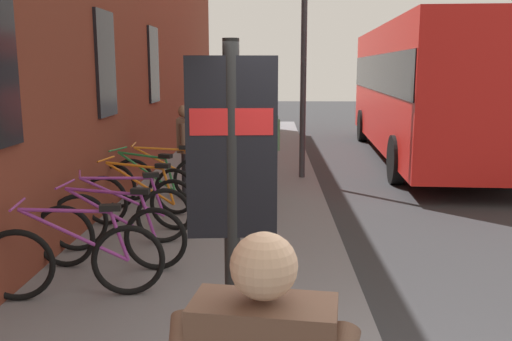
{
  "coord_description": "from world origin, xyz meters",
  "views": [
    {
      "loc": [
        -3.09,
        0.93,
        2.35
      ],
      "look_at": [
        2.83,
        1.1,
        1.25
      ],
      "focal_mm": 38.99,
      "sensor_mm": 36.0,
      "label": 1
    }
  ],
  "objects_px": {
    "bicycle_far_end": "(146,187)",
    "transit_info_sign": "(232,173)",
    "bicycle_mid_rack": "(110,235)",
    "street_lamp": "(304,16)",
    "bicycle_end_of_row": "(164,178)",
    "city_bus": "(425,84)",
    "pedestrian_crossing_street": "(185,141)",
    "bicycle_beside_lamp": "(139,200)",
    "bicycle_nearest_sign": "(74,260)",
    "bicycle_under_window": "(123,217)",
    "pedestrian_by_facade": "(263,140)"
  },
  "relations": [
    {
      "from": "bicycle_mid_rack",
      "to": "bicycle_end_of_row",
      "type": "xyz_separation_m",
      "value": [
        3.27,
        0.03,
        0.0
      ]
    },
    {
      "from": "pedestrian_crossing_street",
      "to": "bicycle_beside_lamp",
      "type": "bearing_deg",
      "value": 170.89
    },
    {
      "from": "bicycle_far_end",
      "to": "transit_info_sign",
      "type": "xyz_separation_m",
      "value": [
        -5.12,
        -1.72,
        1.21
      ]
    },
    {
      "from": "bicycle_end_of_row",
      "to": "pedestrian_crossing_street",
      "type": "relative_size",
      "value": 1.11
    },
    {
      "from": "transit_info_sign",
      "to": "bicycle_nearest_sign",
      "type": "bearing_deg",
      "value": 43.2
    },
    {
      "from": "bicycle_mid_rack",
      "to": "bicycle_under_window",
      "type": "distance_m",
      "value": 0.78
    },
    {
      "from": "city_bus",
      "to": "pedestrian_crossing_street",
      "type": "distance_m",
      "value": 7.37
    },
    {
      "from": "bicycle_far_end",
      "to": "pedestrian_crossing_street",
      "type": "xyz_separation_m",
      "value": [
        1.17,
        -0.44,
        0.58
      ]
    },
    {
      "from": "bicycle_under_window",
      "to": "city_bus",
      "type": "distance_m",
      "value": 9.83
    },
    {
      "from": "bicycle_nearest_sign",
      "to": "transit_info_sign",
      "type": "bearing_deg",
      "value": -136.8
    },
    {
      "from": "bicycle_end_of_row",
      "to": "city_bus",
      "type": "bearing_deg",
      "value": -47.26
    },
    {
      "from": "bicycle_mid_rack",
      "to": "transit_info_sign",
      "type": "xyz_separation_m",
      "value": [
        -2.6,
        -1.56,
        1.21
      ]
    },
    {
      "from": "city_bus",
      "to": "bicycle_under_window",
      "type": "bearing_deg",
      "value": 143.47
    },
    {
      "from": "street_lamp",
      "to": "pedestrian_by_facade",
      "type": "bearing_deg",
      "value": 156.61
    },
    {
      "from": "bicycle_nearest_sign",
      "to": "bicycle_beside_lamp",
      "type": "relative_size",
      "value": 1.01
    },
    {
      "from": "pedestrian_crossing_street",
      "to": "street_lamp",
      "type": "bearing_deg",
      "value": -52.21
    },
    {
      "from": "transit_info_sign",
      "to": "bicycle_under_window",
      "type": "bearing_deg",
      "value": 25.67
    },
    {
      "from": "bicycle_beside_lamp",
      "to": "city_bus",
      "type": "relative_size",
      "value": 0.16
    },
    {
      "from": "bicycle_far_end",
      "to": "pedestrian_crossing_street",
      "type": "height_order",
      "value": "pedestrian_crossing_street"
    },
    {
      "from": "pedestrian_by_facade",
      "to": "bicycle_under_window",
      "type": "bearing_deg",
      "value": 148.45
    },
    {
      "from": "bicycle_nearest_sign",
      "to": "city_bus",
      "type": "height_order",
      "value": "city_bus"
    },
    {
      "from": "bicycle_end_of_row",
      "to": "city_bus",
      "type": "height_order",
      "value": "city_bus"
    },
    {
      "from": "bicycle_under_window",
      "to": "street_lamp",
      "type": "height_order",
      "value": "street_lamp"
    },
    {
      "from": "bicycle_mid_rack",
      "to": "street_lamp",
      "type": "distance_m",
      "value": 6.53
    },
    {
      "from": "bicycle_nearest_sign",
      "to": "bicycle_under_window",
      "type": "bearing_deg",
      "value": -1.92
    },
    {
      "from": "bicycle_nearest_sign",
      "to": "street_lamp",
      "type": "height_order",
      "value": "street_lamp"
    },
    {
      "from": "bicycle_far_end",
      "to": "bicycle_mid_rack",
      "type": "bearing_deg",
      "value": -176.23
    },
    {
      "from": "bicycle_under_window",
      "to": "bicycle_beside_lamp",
      "type": "bearing_deg",
      "value": -0.59
    },
    {
      "from": "bicycle_nearest_sign",
      "to": "street_lamp",
      "type": "bearing_deg",
      "value": -22.37
    },
    {
      "from": "bicycle_nearest_sign",
      "to": "bicycle_under_window",
      "type": "xyz_separation_m",
      "value": [
        1.59,
        -0.05,
        0.0
      ]
    },
    {
      "from": "bicycle_mid_rack",
      "to": "bicycle_far_end",
      "type": "distance_m",
      "value": 2.53
    },
    {
      "from": "bicycle_nearest_sign",
      "to": "bicycle_end_of_row",
      "type": "xyz_separation_m",
      "value": [
        4.09,
        -0.09,
        0.0
      ]
    },
    {
      "from": "bicycle_mid_rack",
      "to": "city_bus",
      "type": "relative_size",
      "value": 0.17
    },
    {
      "from": "bicycle_mid_rack",
      "to": "pedestrian_crossing_street",
      "type": "distance_m",
      "value": 3.75
    },
    {
      "from": "transit_info_sign",
      "to": "street_lamp",
      "type": "height_order",
      "value": "street_lamp"
    },
    {
      "from": "bicycle_mid_rack",
      "to": "pedestrian_by_facade",
      "type": "bearing_deg",
      "value": -24.79
    },
    {
      "from": "bicycle_mid_rack",
      "to": "transit_info_sign",
      "type": "distance_m",
      "value": 3.26
    },
    {
      "from": "bicycle_under_window",
      "to": "street_lamp",
      "type": "distance_m",
      "value": 5.93
    },
    {
      "from": "bicycle_beside_lamp",
      "to": "city_bus",
      "type": "distance_m",
      "value": 9.16
    },
    {
      "from": "city_bus",
      "to": "pedestrian_crossing_street",
      "type": "relative_size",
      "value": 6.7
    },
    {
      "from": "bicycle_mid_rack",
      "to": "city_bus",
      "type": "distance_m",
      "value": 10.42
    },
    {
      "from": "street_lamp",
      "to": "bicycle_end_of_row",
      "type": "bearing_deg",
      "value": 130.43
    },
    {
      "from": "pedestrian_by_facade",
      "to": "street_lamp",
      "type": "xyz_separation_m",
      "value": [
        1.8,
        -0.78,
        2.21
      ]
    },
    {
      "from": "bicycle_beside_lamp",
      "to": "bicycle_far_end",
      "type": "relative_size",
      "value": 1.03
    },
    {
      "from": "bicycle_under_window",
      "to": "transit_info_sign",
      "type": "xyz_separation_m",
      "value": [
        -3.37,
        -1.62,
        1.21
      ]
    },
    {
      "from": "bicycle_nearest_sign",
      "to": "pedestrian_by_facade",
      "type": "bearing_deg",
      "value": -21.95
    },
    {
      "from": "bicycle_mid_rack",
      "to": "transit_info_sign",
      "type": "relative_size",
      "value": 0.74
    },
    {
      "from": "city_bus",
      "to": "street_lamp",
      "type": "xyz_separation_m",
      "value": [
        -3.23,
        3.3,
        1.41
      ]
    },
    {
      "from": "bicycle_beside_lamp",
      "to": "pedestrian_crossing_street",
      "type": "relative_size",
      "value": 1.1
    },
    {
      "from": "bicycle_under_window",
      "to": "bicycle_end_of_row",
      "type": "height_order",
      "value": "same"
    }
  ]
}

